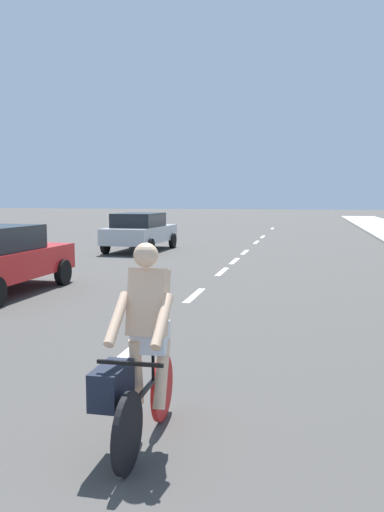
# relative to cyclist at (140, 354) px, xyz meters

# --- Properties ---
(ground_plane) EXTENTS (160.00, 160.00, 0.00)m
(ground_plane) POSITION_rel_cyclist_xyz_m (-1.05, 15.65, -0.83)
(ground_plane) COLOR #423F3D
(lane_stripe_2) EXTENTS (0.16, 1.80, 0.01)m
(lane_stripe_2) POSITION_rel_cyclist_xyz_m (-1.05, 3.01, -0.83)
(lane_stripe_2) COLOR white
(lane_stripe_2) RESTS_ON ground
(lane_stripe_3) EXTENTS (0.16, 1.80, 0.01)m
(lane_stripe_3) POSITION_rel_cyclist_xyz_m (-1.05, 7.28, -0.83)
(lane_stripe_3) COLOR white
(lane_stripe_3) RESTS_ON ground
(lane_stripe_4) EXTENTS (0.16, 1.80, 0.01)m
(lane_stripe_4) POSITION_rel_cyclist_xyz_m (-1.05, 11.26, -0.83)
(lane_stripe_4) COLOR white
(lane_stripe_4) RESTS_ON ground
(lane_stripe_5) EXTENTS (0.16, 1.80, 0.01)m
(lane_stripe_5) POSITION_rel_cyclist_xyz_m (-1.05, 14.00, -0.83)
(lane_stripe_5) COLOR white
(lane_stripe_5) RESTS_ON ground
(lane_stripe_6) EXTENTS (0.16, 1.80, 0.01)m
(lane_stripe_6) POSITION_rel_cyclist_xyz_m (-1.05, 17.09, -0.83)
(lane_stripe_6) COLOR white
(lane_stripe_6) RESTS_ON ground
(lane_stripe_7) EXTENTS (0.16, 1.80, 0.01)m
(lane_stripe_7) POSITION_rel_cyclist_xyz_m (-1.05, 22.01, -0.83)
(lane_stripe_7) COLOR white
(lane_stripe_7) RESTS_ON ground
(lane_stripe_8) EXTENTS (0.16, 1.80, 0.01)m
(lane_stripe_8) POSITION_rel_cyclist_xyz_m (-1.05, 25.76, -0.83)
(lane_stripe_8) COLOR white
(lane_stripe_8) RESTS_ON ground
(lane_stripe_9) EXTENTS (0.16, 1.80, 0.01)m
(lane_stripe_9) POSITION_rel_cyclist_xyz_m (-1.05, 34.06, -0.83)
(lane_stripe_9) COLOR white
(lane_stripe_9) RESTS_ON ground
(cyclist) EXTENTS (0.62, 1.71, 1.82)m
(cyclist) POSITION_rel_cyclist_xyz_m (0.00, 0.00, 0.00)
(cyclist) COLOR black
(cyclist) RESTS_ON ground
(parked_car_silver) EXTENTS (2.19, 4.51, 1.57)m
(parked_car_silver) POSITION_rel_cyclist_xyz_m (-5.37, 16.75, 0.01)
(parked_car_silver) COLOR #B7BABF
(parked_car_silver) RESTS_ON ground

